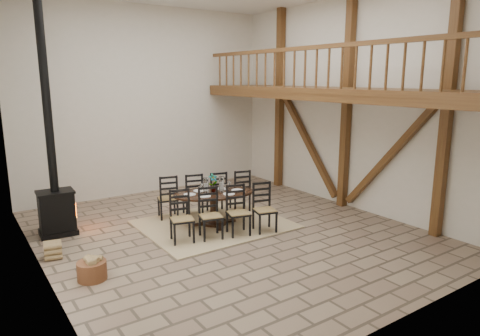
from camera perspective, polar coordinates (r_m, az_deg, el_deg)
ground at (r=8.93m, az=-1.58°, el=-8.57°), size 8.00×8.00×0.00m
room_shell at (r=9.06m, az=4.77°, el=11.20°), size 7.02×8.02×5.01m
rug at (r=9.39m, az=-3.45°, el=-7.46°), size 3.00×2.50×0.02m
dining_table at (r=9.28m, az=-3.48°, el=-5.39°), size 2.58×2.43×1.12m
wood_stove at (r=9.26m, az=-23.55°, el=-1.63°), size 0.74×0.58×5.00m
log_basket at (r=7.31m, az=-19.14°, el=-12.68°), size 0.46×0.46×0.38m
log_stack at (r=8.35m, az=-23.66°, el=-10.01°), size 0.34×0.34×0.30m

